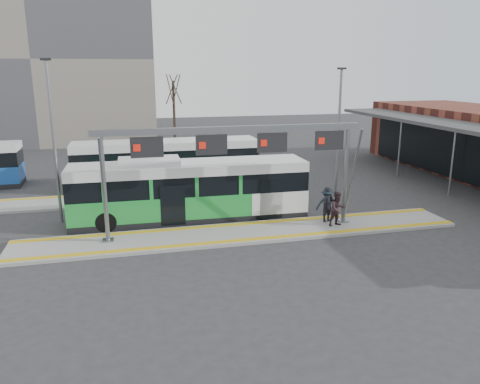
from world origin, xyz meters
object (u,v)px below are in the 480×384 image
Objects in this scene: passenger_a at (328,205)px; hero_bus at (189,191)px; passenger_c at (327,205)px; passenger_b at (338,209)px; gantry at (236,148)px.

hero_bus is at bearing 137.91° from passenger_a.
passenger_c is at bearing 63.60° from passenger_a.
passenger_c is (6.93, -2.51, -0.55)m from hero_bus.
passenger_a is at bearing -76.84° from passenger_c.
hero_bus reaches higher than passenger_c.
passenger_b is at bearing -24.35° from hero_bus.
gantry is 5.98m from passenger_a.
passenger_a is (6.92, -2.64, -0.51)m from hero_bus.
passenger_b is at bearing -96.49° from passenger_a.
passenger_c is (-0.19, 0.88, -0.01)m from passenger_b.
gantry is at bearing 165.33° from passenger_b.
passenger_a is at bearing 95.58° from passenger_b.
passenger_a reaches higher than passenger_b.
gantry reaches higher than passenger_a.
gantry is 1.03× the size of hero_bus.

